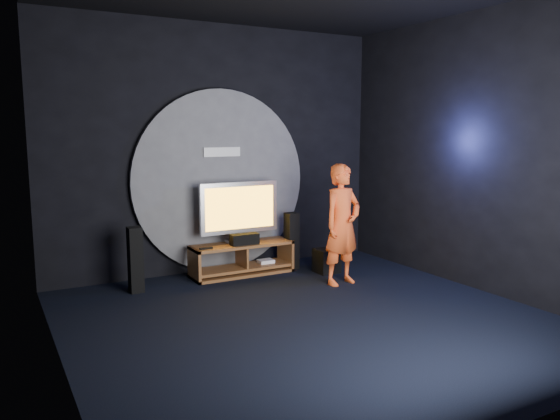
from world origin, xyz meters
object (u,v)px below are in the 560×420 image
object	(u,v)px
tv	(239,210)
tower_speaker_right	(292,241)
tower_speaker_left	(135,260)
subwoofer	(327,261)
player	(342,225)
media_console	(242,261)

from	to	relation	value
tv	tower_speaker_right	xyz separation A→B (m)	(0.78, -0.12, -0.50)
tower_speaker_left	subwoofer	size ratio (longest dim) A/B	2.44
tv	tower_speaker_left	size ratio (longest dim) A/B	1.40
tower_speaker_right	subwoofer	distance (m)	0.60
tv	subwoofer	world-z (taller)	tv
player	media_console	bearing A→B (deg)	123.51
tv	tower_speaker_right	size ratio (longest dim) A/B	1.40
tower_speaker_right	subwoofer	bearing A→B (deg)	-51.89
media_console	tower_speaker_right	world-z (taller)	tower_speaker_right
tower_speaker_left	tower_speaker_right	size ratio (longest dim) A/B	1.00
tower_speaker_left	player	size ratio (longest dim) A/B	0.52
media_console	tower_speaker_left	distance (m)	1.55
tower_speaker_left	tower_speaker_right	world-z (taller)	same
tower_speaker_left	subwoofer	bearing A→B (deg)	-7.75
tower_speaker_left	tower_speaker_right	xyz separation A→B (m)	(2.30, 0.07, 0.00)
media_console	tower_speaker_left	bearing A→B (deg)	-175.48
tower_speaker_left	tower_speaker_right	distance (m)	2.30
tower_speaker_right	subwoofer	size ratio (longest dim) A/B	2.44
media_console	subwoofer	bearing A→B (deg)	-23.41
media_console	tower_speaker_right	size ratio (longest dim) A/B	1.75
tower_speaker_right	player	distance (m)	1.09
media_console	tower_speaker_right	xyz separation A→B (m)	(0.77, -0.05, 0.22)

